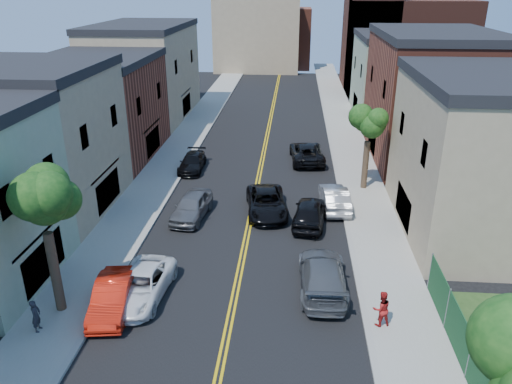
% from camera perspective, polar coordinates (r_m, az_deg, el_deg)
% --- Properties ---
extents(sidewalk_left, '(3.20, 100.00, 0.15)m').
position_cam_1_polar(sidewalk_left, '(47.59, -8.52, 5.66)').
color(sidewalk_left, gray).
rests_on(sidewalk_left, ground).
extents(sidewalk_right, '(3.20, 100.00, 0.15)m').
position_cam_1_polar(sidewalk_right, '(46.71, 10.82, 5.17)').
color(sidewalk_right, gray).
rests_on(sidewalk_right, ground).
extents(curb_left, '(0.30, 100.00, 0.15)m').
position_cam_1_polar(curb_left, '(47.23, -6.44, 5.64)').
color(curb_left, gray).
rests_on(curb_left, ground).
extents(curb_right, '(0.30, 100.00, 0.15)m').
position_cam_1_polar(curb_right, '(46.54, 8.68, 5.25)').
color(curb_right, gray).
rests_on(curb_right, ground).
extents(bldg_left_tan_near, '(9.00, 10.00, 9.00)m').
position_cam_1_polar(bldg_left_tan_near, '(34.98, -24.19, 5.05)').
color(bldg_left_tan_near, '#998466').
rests_on(bldg_left_tan_near, ground).
extents(bldg_left_brick, '(9.00, 12.00, 8.00)m').
position_cam_1_polar(bldg_left_brick, '(44.69, -17.68, 8.92)').
color(bldg_left_brick, brown).
rests_on(bldg_left_brick, ground).
extents(bldg_left_tan_far, '(9.00, 16.00, 9.50)m').
position_cam_1_polar(bldg_left_tan_far, '(57.49, -12.70, 13.18)').
color(bldg_left_tan_far, '#998466').
rests_on(bldg_left_tan_far, ground).
extents(bldg_right_tan, '(9.00, 12.00, 9.00)m').
position_cam_1_polar(bldg_right_tan, '(31.92, 25.18, 3.26)').
color(bldg_right_tan, '#998466').
rests_on(bldg_right_tan, ground).
extents(bldg_right_brick, '(9.00, 14.00, 10.00)m').
position_cam_1_polar(bldg_right_brick, '(44.67, 19.46, 10.01)').
color(bldg_right_brick, brown).
rests_on(bldg_right_brick, ground).
extents(bldg_right_palegrn, '(9.00, 12.00, 8.50)m').
position_cam_1_polar(bldg_right_palegrn, '(58.21, 16.10, 12.46)').
color(bldg_right_palegrn, gray).
rests_on(bldg_right_palegrn, ground).
extents(church, '(16.20, 14.20, 22.60)m').
position_cam_1_polar(church, '(72.92, 16.03, 16.86)').
color(church, '#4C2319').
rests_on(church, ground).
extents(backdrop_left, '(14.00, 8.00, 12.00)m').
position_cam_1_polar(backdrop_left, '(86.86, 0.13, 17.75)').
color(backdrop_left, '#998466').
rests_on(backdrop_left, ground).
extents(backdrop_center, '(10.00, 8.00, 10.00)m').
position_cam_1_polar(backdrop_center, '(90.72, 2.97, 17.32)').
color(backdrop_center, brown).
rests_on(backdrop_center, ground).
extents(tree_left_mid, '(5.20, 5.20, 9.29)m').
position_cam_1_polar(tree_left_mid, '(22.36, -23.85, 1.27)').
color(tree_left_mid, '#3E291F').
rests_on(tree_left_mid, sidewalk_left).
extents(tree_right_far, '(4.40, 4.40, 8.03)m').
position_cam_1_polar(tree_right_far, '(35.64, 13.08, 8.90)').
color(tree_right_far, '#3E291F').
rests_on(tree_right_far, sidewalk_right).
extents(red_sedan, '(2.13, 4.64, 1.47)m').
position_cam_1_polar(red_sedan, '(24.28, -16.22, -11.49)').
color(red_sedan, red).
rests_on(red_sedan, ground).
extents(white_pickup, '(2.70, 5.19, 1.40)m').
position_cam_1_polar(white_pickup, '(24.81, -13.15, -10.43)').
color(white_pickup, white).
rests_on(white_pickup, ground).
extents(grey_car_left, '(2.42, 4.87, 1.60)m').
position_cam_1_polar(grey_car_left, '(32.13, -7.45, -1.65)').
color(grey_car_left, '#505257').
rests_on(grey_car_left, ground).
extents(black_car_left, '(1.87, 4.50, 1.30)m').
position_cam_1_polar(black_car_left, '(40.41, -7.37, 3.41)').
color(black_car_left, black).
rests_on(black_car_left, ground).
extents(grey_car_right, '(2.37, 5.65, 1.63)m').
position_cam_1_polar(grey_car_right, '(24.94, 7.69, -9.45)').
color(grey_car_right, '#4F5256').
rests_on(grey_car_right, ground).
extents(black_car_right, '(2.50, 4.98, 1.63)m').
position_cam_1_polar(black_car_right, '(31.21, 6.23, -2.34)').
color(black_car_right, black).
rests_on(black_car_right, ground).
extents(silver_car_right, '(2.03, 4.81, 1.55)m').
position_cam_1_polar(silver_car_right, '(33.59, 9.04, -0.66)').
color(silver_car_right, '#A8ABB0').
rests_on(silver_car_right, ground).
extents(dark_car_right_far, '(3.12, 5.94, 1.59)m').
position_cam_1_polar(dark_car_right_far, '(42.29, 5.89, 4.59)').
color(dark_car_right_far, black).
rests_on(dark_car_right_far, ground).
extents(black_suv_lane, '(3.20, 5.71, 1.51)m').
position_cam_1_polar(black_suv_lane, '(32.50, 1.22, -1.23)').
color(black_suv_lane, black).
rests_on(black_suv_lane, ground).
extents(pedestrian_left, '(0.41, 0.58, 1.52)m').
position_cam_1_polar(pedestrian_left, '(23.87, -24.08, -12.92)').
color(pedestrian_left, '#24242B').
rests_on(pedestrian_left, sidewalk_left).
extents(pedestrian_right, '(0.97, 0.84, 1.69)m').
position_cam_1_polar(pedestrian_right, '(22.82, 14.29, -12.93)').
color(pedestrian_right, '#AB1B1A').
rests_on(pedestrian_right, sidewalk_right).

